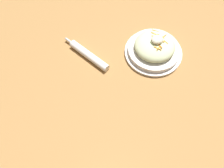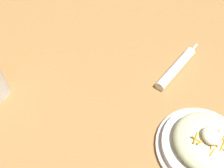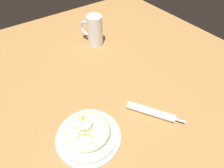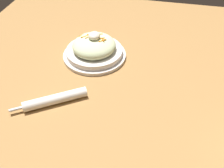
# 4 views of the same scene
# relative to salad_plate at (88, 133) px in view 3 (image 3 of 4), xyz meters

# --- Properties ---
(ground_plane) EXTENTS (1.43, 1.43, 0.00)m
(ground_plane) POSITION_rel_salad_plate_xyz_m (-0.21, -0.21, -0.03)
(ground_plane) COLOR #9E703D
(salad_plate) EXTENTS (0.22, 0.22, 0.09)m
(salad_plate) POSITION_rel_salad_plate_xyz_m (0.00, 0.00, 0.00)
(salad_plate) COLOR silver
(salad_plate) RESTS_ON ground_plane
(beer_mug) EXTENTS (0.08, 0.14, 0.16)m
(beer_mug) POSITION_rel_salad_plate_xyz_m (-0.32, -0.47, 0.04)
(beer_mug) COLOR white
(beer_mug) RESTS_ON ground_plane
(napkin_roll) EXTENTS (0.13, 0.19, 0.03)m
(napkin_roll) POSITION_rel_salad_plate_xyz_m (-0.24, 0.05, -0.02)
(napkin_roll) COLOR white
(napkin_roll) RESTS_ON ground_plane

